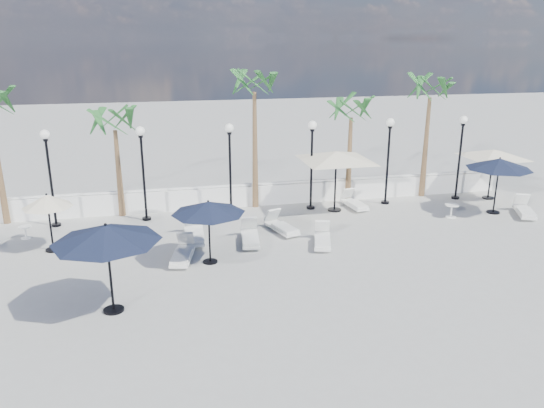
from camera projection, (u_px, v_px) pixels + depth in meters
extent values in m
plane|color=#999894|center=(261.00, 279.00, 16.41)|extent=(100.00, 100.00, 0.00)
cube|color=white|center=(228.00, 197.00, 23.27)|extent=(26.00, 0.30, 0.90)
cube|color=white|center=(228.00, 186.00, 23.11)|extent=(26.00, 0.12, 0.08)
cylinder|color=black|center=(56.00, 225.00, 21.02)|extent=(0.36, 0.36, 0.10)
cylinder|color=black|center=(51.00, 183.00, 20.51)|extent=(0.10, 0.10, 3.50)
cylinder|color=black|center=(46.00, 140.00, 20.01)|extent=(0.18, 0.18, 0.10)
sphere|color=white|center=(45.00, 134.00, 19.94)|extent=(0.36, 0.36, 0.36)
cylinder|color=black|center=(147.00, 219.00, 21.74)|extent=(0.36, 0.36, 0.10)
cylinder|color=black|center=(144.00, 178.00, 21.23)|extent=(0.10, 0.10, 3.50)
cylinder|color=black|center=(141.00, 136.00, 20.72)|extent=(0.18, 0.18, 0.10)
sphere|color=white|center=(140.00, 131.00, 20.66)|extent=(0.36, 0.36, 0.36)
cylinder|color=black|center=(231.00, 213.00, 22.45)|extent=(0.36, 0.36, 0.10)
cylinder|color=black|center=(230.00, 174.00, 21.95)|extent=(0.10, 0.10, 3.50)
cylinder|color=black|center=(229.00, 133.00, 21.44)|extent=(0.18, 0.18, 0.10)
sphere|color=white|center=(229.00, 128.00, 21.38)|extent=(0.36, 0.36, 0.36)
cylinder|color=black|center=(311.00, 207.00, 23.17)|extent=(0.36, 0.36, 0.10)
cylinder|color=black|center=(311.00, 170.00, 22.66)|extent=(0.10, 0.10, 3.50)
cylinder|color=black|center=(312.00, 130.00, 22.16)|extent=(0.18, 0.18, 0.10)
sphere|color=white|center=(312.00, 125.00, 22.09)|extent=(0.36, 0.36, 0.36)
cylinder|color=black|center=(385.00, 202.00, 23.89)|extent=(0.36, 0.36, 0.10)
cylinder|color=black|center=(388.00, 166.00, 23.38)|extent=(0.10, 0.10, 3.50)
cylinder|color=black|center=(390.00, 127.00, 22.87)|extent=(0.18, 0.18, 0.10)
sphere|color=white|center=(390.00, 122.00, 22.81)|extent=(0.36, 0.36, 0.36)
cylinder|color=black|center=(455.00, 198.00, 24.61)|extent=(0.36, 0.36, 0.10)
cylinder|color=black|center=(459.00, 162.00, 24.10)|extent=(0.10, 0.10, 3.50)
cylinder|color=black|center=(463.00, 125.00, 23.59)|extent=(0.18, 0.18, 0.10)
sphere|color=white|center=(464.00, 120.00, 23.53)|extent=(0.36, 0.36, 0.36)
cone|color=brown|center=(119.00, 174.00, 21.76)|extent=(0.28, 0.28, 3.60)
cone|color=brown|center=(255.00, 151.00, 22.72)|extent=(0.28, 0.28, 5.00)
cone|color=brown|center=(349.00, 160.00, 23.78)|extent=(0.28, 0.28, 3.80)
cone|color=brown|center=(425.00, 148.00, 24.41)|extent=(0.28, 0.28, 4.60)
cube|color=silver|center=(194.00, 236.00, 19.50)|extent=(0.78, 2.10, 0.11)
cube|color=silver|center=(195.00, 235.00, 19.20)|extent=(0.71, 1.43, 0.11)
cube|color=silver|center=(193.00, 218.00, 20.17)|extent=(0.67, 0.52, 0.65)
cube|color=silver|center=(250.00, 239.00, 19.24)|extent=(0.85, 1.91, 0.10)
cube|color=silver|center=(251.00, 239.00, 18.97)|extent=(0.73, 1.31, 0.10)
cube|color=silver|center=(249.00, 223.00, 19.84)|extent=(0.63, 0.51, 0.58)
cube|color=silver|center=(183.00, 256.00, 17.74)|extent=(0.98, 1.90, 0.10)
cube|color=silver|center=(181.00, 256.00, 17.47)|extent=(0.82, 1.32, 0.10)
cube|color=silver|center=(186.00, 238.00, 18.33)|extent=(0.65, 0.54, 0.57)
cube|color=silver|center=(282.00, 228.00, 20.34)|extent=(1.09, 1.87, 0.10)
cube|color=silver|center=(285.00, 228.00, 20.11)|extent=(0.88, 1.31, 0.10)
cube|color=silver|center=(272.00, 214.00, 20.83)|extent=(0.65, 0.57, 0.55)
cube|color=silver|center=(322.00, 241.00, 19.05)|extent=(1.05, 1.82, 0.09)
cube|color=silver|center=(323.00, 241.00, 18.80)|extent=(0.85, 1.27, 0.09)
cube|color=silver|center=(322.00, 226.00, 19.62)|extent=(0.63, 0.55, 0.54)
cube|color=silver|center=(354.00, 205.00, 23.26)|extent=(0.77, 1.76, 0.09)
cube|color=silver|center=(357.00, 204.00, 23.02)|extent=(0.67, 1.21, 0.09)
cube|color=silver|center=(347.00, 193.00, 23.78)|extent=(0.58, 0.46, 0.53)
cube|color=silver|center=(524.00, 212.00, 22.22)|extent=(1.30, 1.90, 0.10)
cube|color=silver|center=(526.00, 212.00, 21.96)|extent=(1.02, 1.35, 0.10)
cube|color=silver|center=(522.00, 199.00, 22.80)|extent=(0.69, 0.62, 0.57)
cylinder|color=silver|center=(26.00, 238.00, 19.75)|extent=(0.37, 0.37, 0.03)
cylinder|color=silver|center=(26.00, 233.00, 19.68)|extent=(0.06, 0.06, 0.44)
cylinder|color=silver|center=(25.00, 227.00, 19.62)|extent=(0.48, 0.48, 0.03)
cylinder|color=silver|center=(80.00, 258.00, 17.90)|extent=(0.37, 0.37, 0.03)
cylinder|color=silver|center=(79.00, 253.00, 17.83)|extent=(0.06, 0.06, 0.44)
cylinder|color=silver|center=(79.00, 246.00, 17.77)|extent=(0.48, 0.48, 0.03)
cylinder|color=silver|center=(451.00, 217.00, 22.05)|extent=(0.44, 0.44, 0.03)
cylinder|color=silver|center=(451.00, 211.00, 21.97)|extent=(0.07, 0.07, 0.53)
cylinder|color=silver|center=(452.00, 205.00, 21.89)|extent=(0.57, 0.57, 0.03)
cylinder|color=black|center=(114.00, 310.00, 14.47)|extent=(0.56, 0.56, 0.06)
cylinder|color=black|center=(110.00, 270.00, 14.11)|extent=(0.07, 0.07, 2.43)
cone|color=black|center=(106.00, 233.00, 13.80)|extent=(2.88, 2.88, 0.45)
sphere|color=black|center=(105.00, 225.00, 13.73)|extent=(0.08, 0.08, 0.08)
cylinder|color=black|center=(210.00, 262.00, 17.60)|extent=(0.48, 0.48, 0.05)
cylinder|color=black|center=(209.00, 233.00, 17.30)|extent=(0.06, 0.06, 2.07)
cone|color=black|center=(208.00, 208.00, 17.04)|extent=(2.41, 2.41, 0.39)
sphere|color=black|center=(208.00, 201.00, 16.98)|extent=(0.07, 0.07, 0.07)
cylinder|color=black|center=(493.00, 212.00, 22.61)|extent=(0.54, 0.54, 0.06)
cylinder|color=black|center=(496.00, 187.00, 22.27)|extent=(0.07, 0.07, 2.32)
cone|color=black|center=(499.00, 164.00, 21.98)|extent=(2.71, 2.71, 0.44)
sphere|color=black|center=(500.00, 158.00, 21.91)|extent=(0.08, 0.08, 0.08)
cylinder|color=black|center=(334.00, 210.00, 22.91)|extent=(0.58, 0.58, 0.07)
cylinder|color=black|center=(335.00, 182.00, 22.53)|extent=(0.08, 0.08, 2.58)
pyramid|color=beige|center=(337.00, 151.00, 22.14)|extent=(5.70, 5.70, 0.39)
cylinder|color=black|center=(488.00, 198.00, 24.64)|extent=(0.53, 0.53, 0.06)
cylinder|color=black|center=(491.00, 175.00, 24.31)|extent=(0.07, 0.07, 2.28)
pyramid|color=beige|center=(494.00, 150.00, 23.96)|extent=(4.96, 4.96, 0.36)
cylinder|color=black|center=(54.00, 250.00, 18.60)|extent=(0.53, 0.53, 0.06)
cylinder|color=black|center=(50.00, 224.00, 18.31)|extent=(0.07, 0.07, 1.98)
cone|color=beige|center=(47.00, 201.00, 18.06)|extent=(1.70, 1.70, 0.43)
sphere|color=black|center=(46.00, 194.00, 17.99)|extent=(0.08, 0.08, 0.08)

